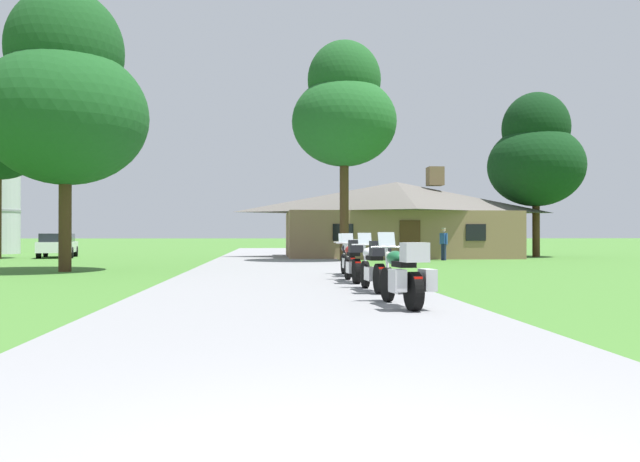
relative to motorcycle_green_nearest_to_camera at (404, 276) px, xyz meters
name	(u,v)px	position (x,y,z in m)	size (l,w,h in m)	color
ground_plane	(280,271)	(-1.91, 12.41, -0.61)	(500.00, 500.00, 0.00)	#42752D
asphalt_driveway	(281,273)	(-1.91, 10.41, -0.58)	(6.40, 80.00, 0.06)	gray
motorcycle_green_nearest_to_camera	(404,276)	(0.00, 0.00, 0.00)	(0.86, 2.08, 1.30)	black
motorcycle_white_second_in_row	(374,266)	(0.00, 3.11, 0.01)	(0.66, 2.08, 1.30)	black
motorcycle_red_third_in_row	(353,261)	(-0.09, 5.88, 0.01)	(0.66, 2.08, 1.30)	black
motorcycle_black_farthest_in_row	(348,257)	(0.12, 8.46, 0.01)	(0.66, 2.08, 1.30)	black
stone_lodge	(397,219)	(5.22, 25.73, 1.68)	(13.63, 7.35, 5.35)	#896B4C
bystander_blue_shirt_near_lodge	(444,242)	(6.74, 21.20, 0.34)	(0.36, 0.50, 1.69)	navy
tree_by_lodge_front	(344,110)	(1.36, 19.64, 6.81)	(5.11, 5.11, 10.79)	#422D19
tree_right_of_lodge	(536,155)	(13.81, 25.96, 5.57)	(5.74, 5.74, 9.95)	#422D19
tree_left_near	(65,97)	(-9.56, 12.40, 5.66)	(5.82, 5.82, 10.08)	#422D19
parked_white_suv_far_left	(58,244)	(-14.59, 27.04, 0.17)	(2.74, 4.88, 1.40)	silver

